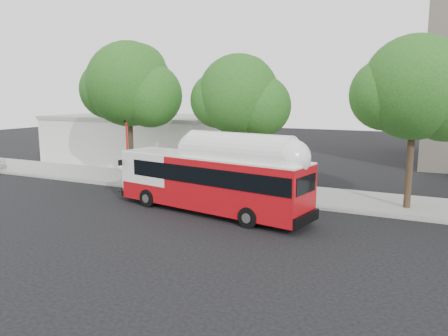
{
  "coord_description": "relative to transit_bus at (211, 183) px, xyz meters",
  "views": [
    {
      "loc": [
        10.13,
        -18.93,
        6.09
      ],
      "look_at": [
        -0.54,
        3.0,
        2.01
      ],
      "focal_mm": 35.0,
      "sensor_mm": 36.0,
      "label": 1
    }
  ],
  "objects": [
    {
      "name": "sidewalk",
      "position": [
        0.15,
        5.79,
        -1.54
      ],
      "size": [
        60.0,
        5.0,
        0.15
      ],
      "primitive_type": "cube",
      "color": "gray",
      "rests_on": "ground"
    },
    {
      "name": "transit_bus",
      "position": [
        0.0,
        0.0,
        0.0
      ],
      "size": [
        11.84,
        4.22,
        3.45
      ],
      "rotation": [
        0.0,
        0.0,
        -0.18
      ],
      "color": "#AF0C12",
      "rests_on": "ground"
    },
    {
      "name": "signal_pole",
      "position": [
        -8.15,
        3.5,
        0.74
      ],
      "size": [
        0.13,
        0.43,
        4.59
      ],
      "color": "red",
      "rests_on": "ground"
    },
    {
      "name": "ground",
      "position": [
        0.15,
        -0.71,
        -1.61
      ],
      "size": [
        120.0,
        120.0,
        0.0
      ],
      "primitive_type": "plane",
      "color": "black",
      "rests_on": "ground"
    },
    {
      "name": "street_tree_left",
      "position": [
        -8.38,
        4.85,
        4.99
      ],
      "size": [
        6.67,
        5.8,
        9.74
      ],
      "color": "#2D2116",
      "rests_on": "ground"
    },
    {
      "name": "red_curb_segment",
      "position": [
        -2.85,
        3.19,
        -1.53
      ],
      "size": [
        10.0,
        0.32,
        0.16
      ],
      "primitive_type": "cube",
      "color": "maroon",
      "rests_on": "ground"
    },
    {
      "name": "low_commercial_bldg",
      "position": [
        -13.85,
        13.29,
        0.54
      ],
      "size": [
        16.2,
        10.2,
        4.25
      ],
      "color": "silver",
      "rests_on": "ground"
    },
    {
      "name": "curb_strip",
      "position": [
        0.15,
        3.19,
        -1.54
      ],
      "size": [
        60.0,
        0.3,
        0.15
      ],
      "primitive_type": "cube",
      "color": "gray",
      "rests_on": "ground"
    },
    {
      "name": "street_tree_right",
      "position": [
        9.59,
        5.15,
        4.64
      ],
      "size": [
        6.21,
        5.4,
        9.18
      ],
      "color": "#2D2116",
      "rests_on": "ground"
    },
    {
      "name": "street_tree_mid",
      "position": [
        -0.44,
        5.35,
        4.29
      ],
      "size": [
        5.75,
        5.0,
        8.62
      ],
      "color": "#2D2116",
      "rests_on": "ground"
    }
  ]
}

